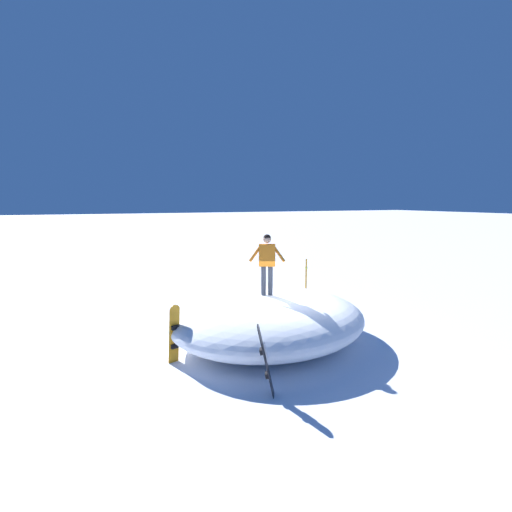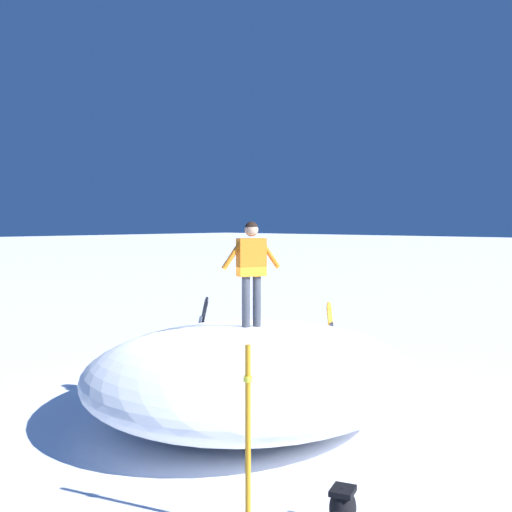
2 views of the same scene
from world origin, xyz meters
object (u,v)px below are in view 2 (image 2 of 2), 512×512
(snowboard_secondary_upright, at_px, (200,333))
(backpack_near, at_px, (342,508))
(snowboard_primary_upright, at_px, (331,338))
(trail_marker_pole, at_px, (248,434))
(snowboarder_standing, at_px, (251,263))

(snowboard_secondary_upright, bearing_deg, backpack_near, 59.38)
(snowboard_primary_upright, relative_size, backpack_near, 2.90)
(snowboard_primary_upright, xyz_separation_m, trail_marker_pole, (5.84, 3.05, 0.21))
(snowboarder_standing, height_order, backpack_near, snowboarder_standing)
(snowboarder_standing, height_order, snowboard_primary_upright, snowboarder_standing)
(snowboard_primary_upright, distance_m, trail_marker_pole, 6.59)
(snowboard_primary_upright, height_order, backpack_near, snowboard_primary_upright)
(snowboard_secondary_upright, xyz_separation_m, trail_marker_pole, (4.42, 5.55, 0.20))
(snowboard_secondary_upright, xyz_separation_m, backpack_near, (3.70, 6.26, -0.61))
(trail_marker_pole, bearing_deg, snowboard_primary_upright, -152.39)
(snowboarder_standing, distance_m, trail_marker_pole, 4.34)
(snowboarder_standing, distance_m, backpack_near, 4.75)
(snowboard_secondary_upright, relative_size, backpack_near, 2.94)
(snowboarder_standing, bearing_deg, trail_marker_pole, 42.16)
(snowboard_primary_upright, bearing_deg, trail_marker_pole, 27.61)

